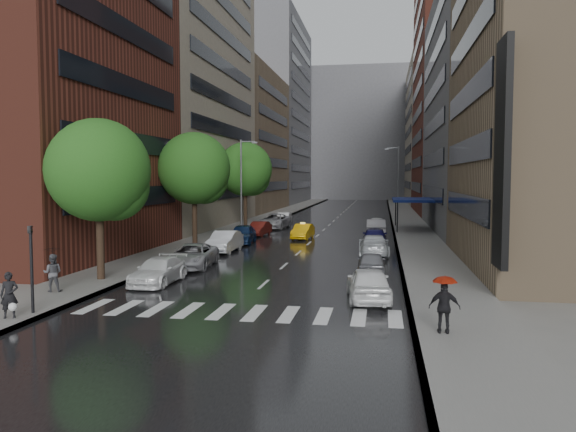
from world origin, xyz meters
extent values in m
plane|color=gray|center=(0.00, 0.00, 0.00)|extent=(220.00, 220.00, 0.00)
cube|color=black|center=(0.00, 50.00, 0.01)|extent=(14.00, 140.00, 0.01)
cube|color=gray|center=(-9.00, 50.00, 0.07)|extent=(4.00, 140.00, 0.15)
cube|color=gray|center=(9.00, 50.00, 0.07)|extent=(4.00, 140.00, 0.15)
cube|color=silver|center=(-6.10, -2.00, 0.01)|extent=(0.55, 2.80, 0.01)
cube|color=silver|center=(-4.70, -2.00, 0.01)|extent=(0.55, 2.80, 0.01)
cube|color=silver|center=(-3.30, -2.00, 0.01)|extent=(0.55, 2.80, 0.01)
cube|color=silver|center=(-1.90, -2.00, 0.01)|extent=(0.55, 2.80, 0.01)
cube|color=silver|center=(-0.50, -2.00, 0.01)|extent=(0.55, 2.80, 0.01)
cube|color=silver|center=(0.90, -2.00, 0.01)|extent=(0.55, 2.80, 0.01)
cube|color=silver|center=(2.30, -2.00, 0.01)|extent=(0.55, 2.80, 0.01)
cube|color=silver|center=(3.70, -2.00, 0.01)|extent=(0.55, 2.80, 0.01)
cube|color=silver|center=(5.10, -2.00, 0.01)|extent=(0.55, 2.80, 0.01)
cube|color=silver|center=(6.50, -2.00, 0.01)|extent=(0.55, 2.80, 0.01)
cube|color=maroon|center=(-15.00, 12.00, 13.00)|extent=(8.00, 20.00, 26.00)
cube|color=gray|center=(-15.00, 36.00, 17.00)|extent=(8.00, 28.00, 34.00)
cube|color=#937A5B|center=(-15.00, 64.00, 11.00)|extent=(8.00, 28.00, 22.00)
cube|color=slate|center=(-15.00, 94.00, 19.00)|extent=(8.00, 32.00, 38.00)
cube|color=#937A5B|center=(15.00, 12.00, 15.00)|extent=(8.00, 20.00, 30.00)
cube|color=slate|center=(15.00, 36.00, 12.00)|extent=(8.00, 28.00, 24.00)
cube|color=maroon|center=(15.00, 64.00, 18.00)|extent=(8.00, 28.00, 36.00)
cube|color=gray|center=(15.00, 94.00, 14.00)|extent=(8.00, 32.00, 28.00)
cube|color=black|center=(11.10, 2.00, 6.50)|extent=(0.30, 2.20, 10.00)
cube|color=slate|center=(0.00, 118.00, 16.00)|extent=(40.00, 14.00, 32.00)
cylinder|color=#382619|center=(-8.60, 3.32, 2.34)|extent=(0.40, 0.40, 4.68)
sphere|color=#1E5116|center=(-8.60, 3.32, 5.85)|extent=(5.35, 5.35, 5.35)
cylinder|color=#382619|center=(-8.60, 18.33, 2.47)|extent=(0.40, 0.40, 4.94)
sphere|color=#1E5116|center=(-8.60, 18.33, 6.17)|extent=(5.64, 5.64, 5.64)
cylinder|color=#382619|center=(-8.60, 34.89, 2.53)|extent=(0.40, 0.40, 5.07)
sphere|color=#1E5116|center=(-8.60, 34.89, 6.34)|extent=(5.79, 5.79, 5.79)
imported|color=#E3A40B|center=(-0.97, 25.13, 0.67)|extent=(1.69, 4.15, 1.34)
imported|color=white|center=(-5.40, 3.29, 0.67)|extent=(1.89, 4.60, 1.33)
imported|color=#99999E|center=(-5.40, 8.51, 0.72)|extent=(2.73, 5.32, 1.44)
imported|color=silver|center=(-5.40, 15.65, 0.77)|extent=(1.71, 4.73, 1.55)
imported|color=#0E1F43|center=(-5.40, 20.97, 0.79)|extent=(2.25, 4.80, 1.59)
imported|color=#511510|center=(-5.40, 27.26, 0.66)|extent=(1.74, 4.11, 1.32)
imported|color=#939398|center=(-5.40, 34.70, 0.79)|extent=(3.09, 5.88, 1.58)
imported|color=white|center=(-5.40, 40.46, 0.67)|extent=(1.42, 4.05, 1.33)
imported|color=white|center=(5.40, 1.06, 0.77)|extent=(2.28, 4.71, 1.55)
imported|color=slate|center=(5.40, 7.67, 0.66)|extent=(1.65, 3.93, 1.33)
imported|color=silver|center=(5.40, 15.63, 0.74)|extent=(2.26, 5.16, 1.48)
imported|color=#100E42|center=(5.40, 20.52, 0.80)|extent=(1.94, 4.71, 1.60)
imported|color=gray|center=(5.40, 28.58, 0.80)|extent=(1.80, 4.91, 1.61)
imported|color=silver|center=(5.40, 34.15, 0.72)|extent=(1.89, 4.31, 1.44)
imported|color=black|center=(-7.97, -4.87, 1.03)|extent=(0.76, 0.66, 1.76)
sphere|color=white|center=(-7.77, -4.97, 0.60)|extent=(0.32, 0.32, 0.32)
imported|color=#4F4F55|center=(-9.19, -0.10, 1.03)|extent=(1.02, 0.90, 1.76)
imported|color=black|center=(-9.19, -0.10, 1.80)|extent=(0.96, 0.98, 0.88)
imported|color=black|center=(8.09, -4.28, 1.05)|extent=(1.08, 0.51, 1.80)
imported|color=#AD240D|center=(8.09, -4.28, 1.80)|extent=(0.82, 0.82, 0.72)
cylinder|color=black|center=(-7.60, -4.00, 1.75)|extent=(0.12, 0.12, 3.20)
imported|color=black|center=(-7.60, -4.00, 3.15)|extent=(0.18, 0.15, 0.90)
cylinder|color=gray|center=(-7.80, 30.00, 4.65)|extent=(0.18, 0.18, 9.00)
cube|color=gray|center=(-6.40, 30.00, 8.85)|extent=(0.50, 0.22, 0.16)
cylinder|color=gray|center=(7.80, 45.00, 4.65)|extent=(0.18, 0.18, 9.00)
cube|color=gray|center=(6.40, 45.00, 8.85)|extent=(0.50, 0.22, 0.16)
cube|color=navy|center=(9.00, 35.00, 3.15)|extent=(4.00, 8.00, 0.25)
cylinder|color=black|center=(7.40, 31.20, 1.65)|extent=(0.12, 0.12, 3.00)
cylinder|color=black|center=(7.40, 38.80, 1.65)|extent=(0.12, 0.12, 3.00)
camera|label=1|loc=(5.95, -23.82, 5.50)|focal=35.00mm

